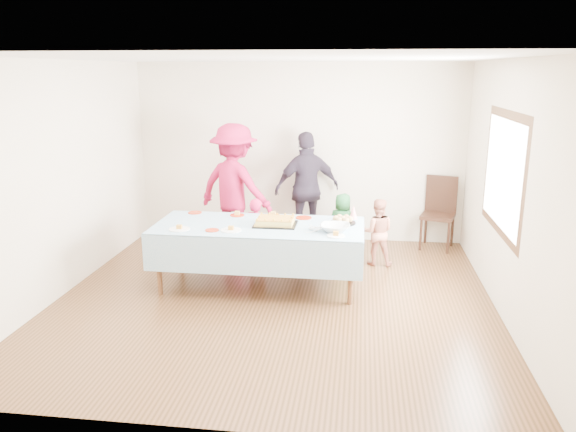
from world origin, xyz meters
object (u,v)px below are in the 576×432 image
birthday_cake (275,222)px  adult_left (235,188)px  party_table (259,229)px  dining_chair (439,208)px

birthday_cake → adult_left: size_ratio=0.27×
party_table → birthday_cake: 0.22m
party_table → birthday_cake: size_ratio=4.94×
dining_chair → adult_left: (-2.98, -0.49, 0.33)m
dining_chair → birthday_cake: bearing=-122.5°
adult_left → party_table: bearing=135.7°
party_table → dining_chair: bearing=39.0°
dining_chair → adult_left: 3.04m
birthday_cake → dining_chair: 2.89m
adult_left → birthday_cake: bearing=142.4°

